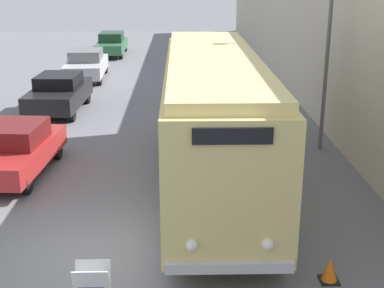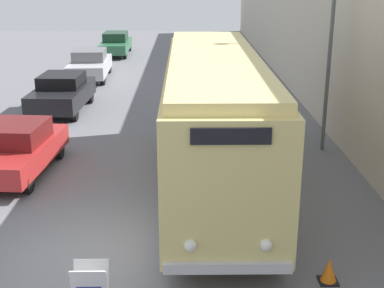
% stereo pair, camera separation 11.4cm
% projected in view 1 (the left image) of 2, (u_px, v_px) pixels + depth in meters
% --- Properties ---
extents(ground_plane, '(80.00, 80.00, 0.00)m').
position_uv_depth(ground_plane, '(95.00, 257.00, 10.93)').
color(ground_plane, slate).
extents(building_wall_right, '(0.30, 60.00, 6.70)m').
position_uv_depth(building_wall_right, '(325.00, 33.00, 19.50)').
color(building_wall_right, beige).
rests_on(building_wall_right, ground_plane).
extents(vintage_bus, '(2.41, 10.53, 3.53)m').
position_uv_depth(vintage_bus, '(213.00, 114.00, 13.94)').
color(vintage_bus, black).
rests_on(vintage_bus, ground_plane).
extents(streetlamp, '(0.36, 0.36, 6.77)m').
position_uv_depth(streetlamp, '(331.00, 12.00, 16.01)').
color(streetlamp, '#595E60').
rests_on(streetlamp, ground_plane).
extents(parked_car_near, '(2.14, 4.20, 1.46)m').
position_uv_depth(parked_car_near, '(15.00, 149.00, 15.10)').
color(parked_car_near, black).
rests_on(parked_car_near, ground_plane).
extents(parked_car_mid, '(2.06, 4.32, 1.52)m').
position_uv_depth(parked_car_mid, '(59.00, 93.00, 21.65)').
color(parked_car_mid, black).
rests_on(parked_car_mid, ground_plane).
extents(parked_car_far, '(2.05, 4.61, 1.52)m').
position_uv_depth(parked_car_far, '(86.00, 64.00, 27.95)').
color(parked_car_far, black).
rests_on(parked_car_far, ground_plane).
extents(parked_car_distant, '(1.80, 4.78, 1.48)m').
position_uv_depth(parked_car_distant, '(112.00, 44.00, 35.54)').
color(parked_car_distant, black).
rests_on(parked_car_distant, ground_plane).
extents(traffic_cone, '(0.36, 0.36, 0.49)m').
position_uv_depth(traffic_cone, '(330.00, 270.00, 10.04)').
color(traffic_cone, black).
rests_on(traffic_cone, ground_plane).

